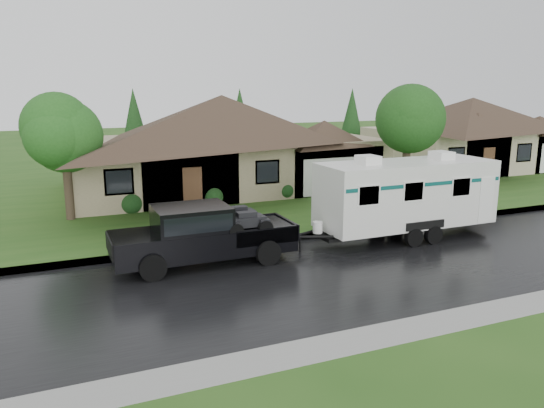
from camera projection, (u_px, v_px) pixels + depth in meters
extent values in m
plane|color=#29531A|center=(288.00, 258.00, 19.61)|extent=(140.00, 140.00, 0.00)
cube|color=black|center=(313.00, 275.00, 17.81)|extent=(140.00, 8.00, 0.01)
cube|color=gray|center=(265.00, 241.00, 21.62)|extent=(140.00, 0.50, 0.15)
cube|color=#29531A|center=(188.00, 188.00, 33.08)|extent=(140.00, 26.00, 0.15)
cube|color=gray|center=(223.00, 163.00, 32.60)|extent=(18.00, 10.00, 3.00)
pyramid|color=#3D2921|center=(222.00, 95.00, 31.72)|extent=(19.44, 10.80, 2.60)
cube|color=gray|center=(324.00, 167.00, 32.00)|extent=(5.76, 4.00, 2.70)
cube|color=#C2B290|center=(469.00, 148.00, 40.69)|extent=(14.00, 9.00, 3.00)
pyramid|color=#3D2921|center=(473.00, 98.00, 39.88)|extent=(15.12, 9.72, 2.30)
cube|color=#C2B290|center=(536.00, 151.00, 40.08)|extent=(4.48, 4.00, 2.70)
cylinder|color=#382B1E|center=(69.00, 193.00, 24.57)|extent=(0.40, 0.40, 2.51)
sphere|color=#2B6B23|center=(64.00, 133.00, 23.98)|extent=(3.47, 3.47, 3.47)
cylinder|color=#382B1E|center=(405.00, 175.00, 28.85)|extent=(0.42, 0.42, 2.72)
sphere|color=#255C1D|center=(408.00, 120.00, 28.21)|extent=(3.76, 3.76, 3.76)
sphere|color=#143814|center=(131.00, 202.00, 26.19)|extent=(1.00, 1.00, 1.00)
sphere|color=#143814|center=(213.00, 195.00, 27.79)|extent=(1.00, 1.00, 1.00)
sphere|color=#143814|center=(285.00, 190.00, 29.40)|extent=(1.00, 1.00, 1.00)
sphere|color=#143814|center=(351.00, 184.00, 31.00)|extent=(1.00, 1.00, 1.00)
cube|color=black|center=(204.00, 241.00, 18.89)|extent=(6.43, 2.14, 0.92)
cube|color=black|center=(136.00, 240.00, 17.92)|extent=(1.71, 2.09, 0.38)
cube|color=black|center=(191.00, 220.00, 18.55)|extent=(2.57, 2.01, 0.96)
cube|color=black|center=(191.00, 218.00, 18.53)|extent=(2.36, 2.06, 0.59)
cube|color=black|center=(257.00, 229.00, 19.62)|extent=(2.36, 2.04, 0.06)
cylinder|color=black|center=(153.00, 268.00, 17.25)|extent=(0.90, 0.34, 0.90)
cylinder|color=black|center=(142.00, 250.00, 19.14)|extent=(0.90, 0.34, 0.90)
cylinder|color=black|center=(268.00, 253.00, 18.80)|extent=(0.90, 0.34, 0.90)
cylinder|color=black|center=(247.00, 238.00, 20.69)|extent=(0.90, 0.34, 0.90)
cube|color=silver|center=(406.00, 193.00, 21.98)|extent=(7.50, 2.57, 2.63)
cube|color=black|center=(404.00, 227.00, 22.30)|extent=(7.93, 1.29, 0.15)
cube|color=#0A4C48|center=(407.00, 179.00, 21.86)|extent=(7.35, 2.59, 0.15)
cube|color=white|center=(368.00, 160.00, 20.93)|extent=(0.75, 0.86, 0.34)
cube|color=white|center=(442.00, 155.00, 22.32)|extent=(0.75, 0.86, 0.34)
cylinder|color=black|center=(414.00, 237.00, 20.99)|extent=(0.75, 0.26, 0.75)
cylinder|color=black|center=(377.00, 223.00, 23.26)|extent=(0.75, 0.26, 0.75)
cylinder|color=black|center=(433.00, 235.00, 21.36)|extent=(0.75, 0.26, 0.75)
cylinder|color=black|center=(396.00, 221.00, 23.63)|extent=(0.75, 0.26, 0.75)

